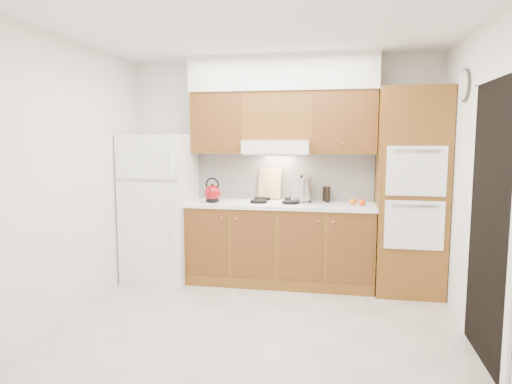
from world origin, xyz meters
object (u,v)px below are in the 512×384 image
oven_cabinet (410,192)px  kettle (212,193)px  fridge (160,207)px  stock_pot (301,189)px

oven_cabinet → kettle: oven_cabinet is taller
oven_cabinet → kettle: bearing=-178.3°
oven_cabinet → kettle: 2.19m
oven_cabinet → kettle: (-2.19, -0.07, -0.06)m
oven_cabinet → fridge: bearing=-179.3°
fridge → stock_pot: (1.66, 0.13, 0.24)m
fridge → kettle: bearing=-2.7°
oven_cabinet → stock_pot: bearing=175.2°
stock_pot → kettle: bearing=-170.7°
kettle → stock_pot: stock_pot is taller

